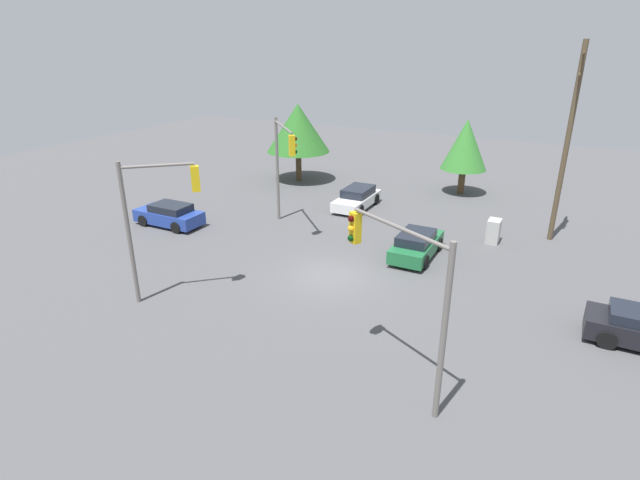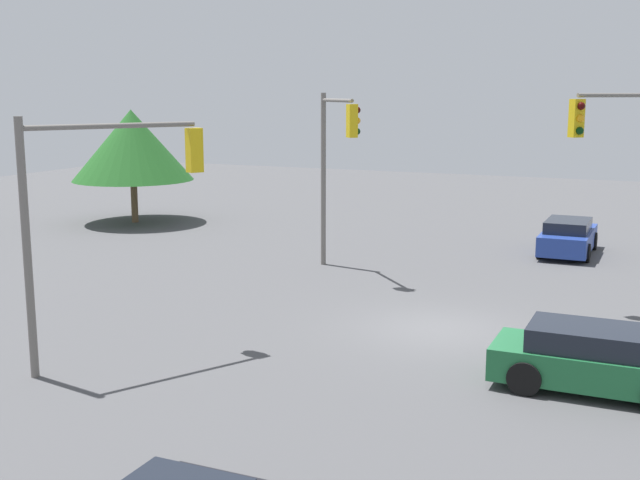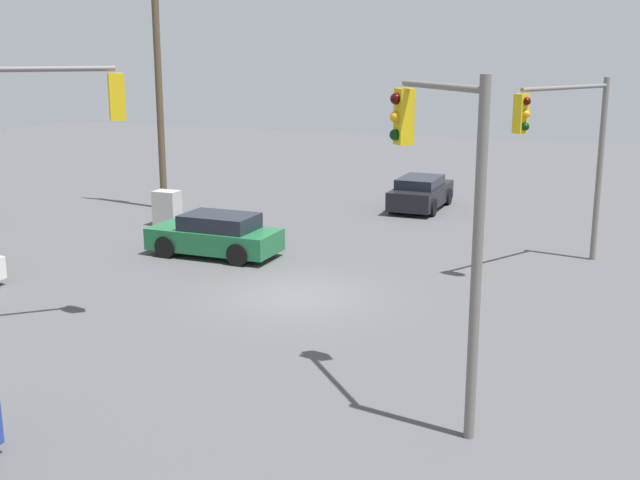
% 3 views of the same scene
% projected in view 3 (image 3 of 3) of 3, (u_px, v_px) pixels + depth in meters
% --- Properties ---
extents(ground_plane, '(80.00, 80.00, 0.00)m').
position_uv_depth(ground_plane, '(296.00, 296.00, 21.47)').
color(ground_plane, '#4C4C4F').
extents(sedan_dark, '(1.88, 4.13, 1.35)m').
position_uv_depth(sedan_dark, '(421.00, 193.00, 32.89)').
color(sedan_dark, black).
rests_on(sedan_dark, ground_plane).
extents(sedan_green, '(4.15, 1.89, 1.36)m').
position_uv_depth(sedan_green, '(216.00, 235.00, 25.49)').
color(sedan_green, '#1E6638').
rests_on(sedan_green, ground_plane).
extents(traffic_signal_main, '(3.37, 3.20, 6.28)m').
position_uv_depth(traffic_signal_main, '(3.00, 149.00, 17.43)').
color(traffic_signal_main, slate).
rests_on(traffic_signal_main, ground_plane).
extents(traffic_signal_cross, '(2.24, 2.41, 6.10)m').
position_uv_depth(traffic_signal_cross, '(444.00, 188.00, 13.80)').
color(traffic_signal_cross, slate).
rests_on(traffic_signal_cross, ground_plane).
extents(traffic_signal_aux, '(2.23, 3.89, 5.63)m').
position_uv_depth(traffic_signal_aux, '(569.00, 139.00, 23.17)').
color(traffic_signal_aux, slate).
rests_on(traffic_signal_aux, ground_plane).
extents(utility_pole_tall, '(2.20, 0.28, 10.49)m').
position_uv_depth(utility_pole_tall, '(158.00, 72.00, 31.88)').
color(utility_pole_tall, brown).
rests_on(utility_pole_tall, ground_plane).
extents(electrical_cabinet, '(0.92, 0.66, 1.32)m').
position_uv_depth(electrical_cabinet, '(167.00, 208.00, 29.78)').
color(electrical_cabinet, '#B2B2AD').
rests_on(electrical_cabinet, ground_plane).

